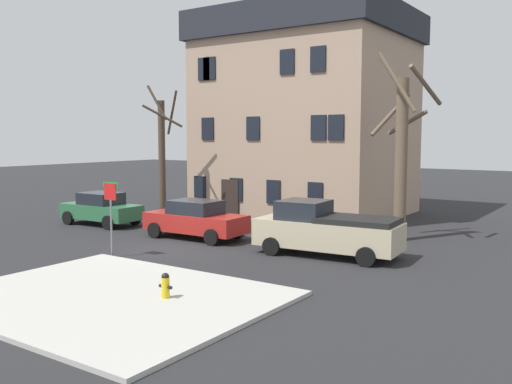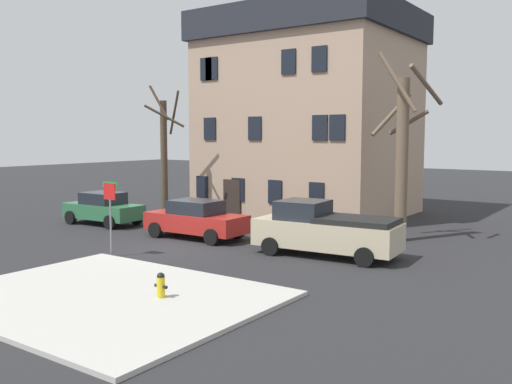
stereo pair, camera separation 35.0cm
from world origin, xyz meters
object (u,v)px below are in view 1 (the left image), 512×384
object	(u,v)px
fire_hydrant	(165,285)
street_sign_pole	(111,205)
building_main	(307,114)
tree_bare_mid	(402,151)
car_red_sedan	(196,219)
tree_bare_near	(162,155)
pickup_truck_beige	(326,230)
car_green_sedan	(101,209)

from	to	relation	value
fire_hydrant	street_sign_pole	world-z (taller)	street_sign_pole
building_main	tree_bare_mid	bearing A→B (deg)	-35.34
building_main	tree_bare_mid	xyz separation A→B (m)	(7.51, -5.32, -1.90)
street_sign_pole	building_main	bearing A→B (deg)	89.98
car_red_sedan	building_main	bearing A→B (deg)	90.36
tree_bare_near	pickup_truck_beige	bearing A→B (deg)	-15.73
building_main	car_red_sedan	bearing A→B (deg)	-89.64
tree_bare_near	pickup_truck_beige	xyz separation A→B (m)	(11.22, -3.16, -2.45)
tree_bare_near	pickup_truck_beige	distance (m)	11.91
tree_bare_mid	car_red_sedan	world-z (taller)	tree_bare_mid
car_green_sedan	street_sign_pole	bearing A→B (deg)	-37.70
tree_bare_mid	street_sign_pole	xyz separation A→B (m)	(-7.51, -9.13, -1.84)
car_red_sedan	pickup_truck_beige	bearing A→B (deg)	0.44
car_red_sedan	street_sign_pole	distance (m)	4.75
building_main	pickup_truck_beige	xyz separation A→B (m)	(6.31, -9.78, -4.70)
pickup_truck_beige	car_green_sedan	bearing A→B (deg)	179.30
tree_bare_mid	street_sign_pole	size ratio (longest dim) A/B	2.84
tree_bare_near	car_green_sedan	size ratio (longest dim) A/B	1.65
tree_bare_near	car_green_sedan	xyz separation A→B (m)	(-1.33, -3.01, -2.61)
tree_bare_near	street_sign_pole	size ratio (longest dim) A/B	2.54
tree_bare_mid	car_green_sedan	distance (m)	14.71
tree_bare_mid	fire_hydrant	world-z (taller)	tree_bare_mid
tree_bare_mid	tree_bare_near	bearing A→B (deg)	-174.03
car_green_sedan	tree_bare_near	bearing A→B (deg)	66.08
fire_hydrant	street_sign_pole	xyz separation A→B (m)	(-5.47, 2.97, 1.46)
car_green_sedan	street_sign_pole	xyz separation A→B (m)	(6.24, -4.82, 1.12)
tree_bare_mid	car_green_sedan	bearing A→B (deg)	-162.62
car_green_sedan	pickup_truck_beige	size ratio (longest dim) A/B	0.78
tree_bare_mid	pickup_truck_beige	size ratio (longest dim) A/B	1.43
car_green_sedan	car_red_sedan	distance (m)	6.31
street_sign_pole	pickup_truck_beige	bearing A→B (deg)	36.46
building_main	car_red_sedan	xyz separation A→B (m)	(0.06, -9.83, -4.84)
fire_hydrant	building_main	bearing A→B (deg)	107.43
tree_bare_mid	car_red_sedan	size ratio (longest dim) A/B	1.70
building_main	tree_bare_near	world-z (taller)	building_main
car_red_sedan	tree_bare_near	bearing A→B (deg)	147.17
car_red_sedan	car_green_sedan	bearing A→B (deg)	178.17
pickup_truck_beige	fire_hydrant	size ratio (longest dim) A/B	8.09
car_red_sedan	pickup_truck_beige	world-z (taller)	pickup_truck_beige
building_main	pickup_truck_beige	bearing A→B (deg)	-57.17
car_red_sedan	pickup_truck_beige	size ratio (longest dim) A/B	0.84
car_green_sedan	car_red_sedan	xyz separation A→B (m)	(6.30, -0.20, 0.02)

